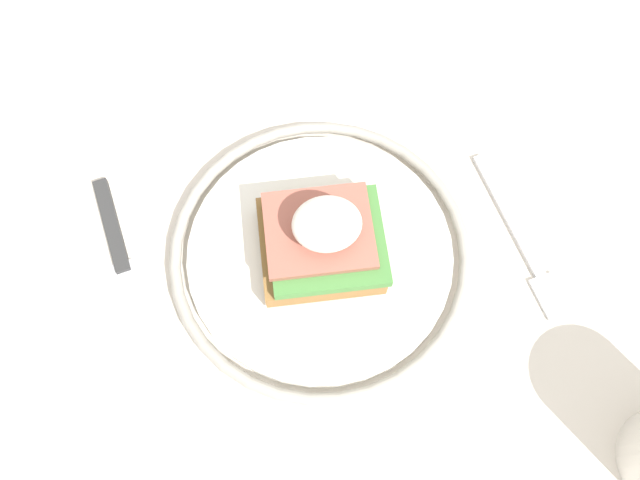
{
  "coord_description": "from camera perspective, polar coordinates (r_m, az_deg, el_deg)",
  "views": [
    {
      "loc": [
        0.03,
        0.23,
        1.23
      ],
      "look_at": [
        0.01,
        0.04,
        0.78
      ],
      "focal_mm": 35.0,
      "sensor_mm": 36.0,
      "label": 1
    }
  ],
  "objects": [
    {
      "name": "sandwich",
      "position": [
        0.49,
        0.14,
        0.17
      ],
      "size": [
        0.1,
        0.09,
        0.07
      ],
      "color": "olive",
      "rests_on": "plate"
    },
    {
      "name": "dining_table",
      "position": [
        0.66,
        -0.01,
        -1.93
      ],
      "size": [
        0.91,
        0.74,
        0.74
      ],
      "color": "beige",
      "rests_on": "ground_plane"
    },
    {
      "name": "ground_plane",
      "position": [
        1.25,
        -0.0,
        -11.76
      ],
      "size": [
        6.0,
        6.0,
        0.0
      ],
      "primitive_type": "plane",
      "color": "#B2ADA3"
    },
    {
      "name": "knife",
      "position": [
        0.55,
        -17.71,
        -1.87
      ],
      "size": [
        0.06,
        0.19,
        0.01
      ],
      "color": "#2D2D2D",
      "rests_on": "dining_table"
    },
    {
      "name": "fork",
      "position": [
        0.55,
        17.97,
        -0.12
      ],
      "size": [
        0.05,
        0.16,
        0.0
      ],
      "color": "silver",
      "rests_on": "dining_table"
    },
    {
      "name": "plate",
      "position": [
        0.52,
        0.0,
        -1.14
      ],
      "size": [
        0.25,
        0.25,
        0.02
      ],
      "color": "silver",
      "rests_on": "dining_table"
    }
  ]
}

